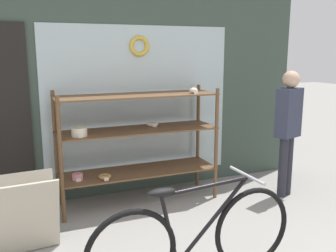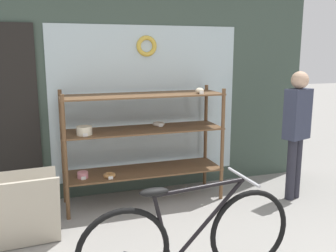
# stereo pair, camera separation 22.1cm
# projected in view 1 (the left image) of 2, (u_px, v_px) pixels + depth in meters

# --- Properties ---
(storefront_facade) EXTENTS (4.94, 0.13, 3.48)m
(storefront_facade) POSITION_uv_depth(u_px,v_px,m) (119.00, 60.00, 4.55)
(storefront_facade) COLOR #3D4C42
(storefront_facade) RESTS_ON ground_plane
(display_case) EXTENTS (1.87, 0.54, 1.37)m
(display_case) POSITION_uv_depth(u_px,v_px,m) (135.00, 135.00, 4.37)
(display_case) COLOR brown
(display_case) RESTS_ON ground_plane
(bicycle) EXTENTS (1.75, 0.46, 0.84)m
(bicycle) POSITION_uv_depth(u_px,v_px,m) (195.00, 238.00, 2.89)
(bicycle) COLOR black
(bicycle) RESTS_ON ground_plane
(sandwich_board) EXTENTS (0.61, 0.42, 0.70)m
(sandwich_board) POSITION_uv_depth(u_px,v_px,m) (24.00, 215.00, 3.34)
(sandwich_board) COLOR #B2A893
(sandwich_board) RESTS_ON ground_plane
(pedestrian) EXTENTS (0.36, 0.27, 1.56)m
(pedestrian) POSITION_uv_depth(u_px,v_px,m) (288.00, 124.00, 4.56)
(pedestrian) COLOR #282833
(pedestrian) RESTS_ON ground_plane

